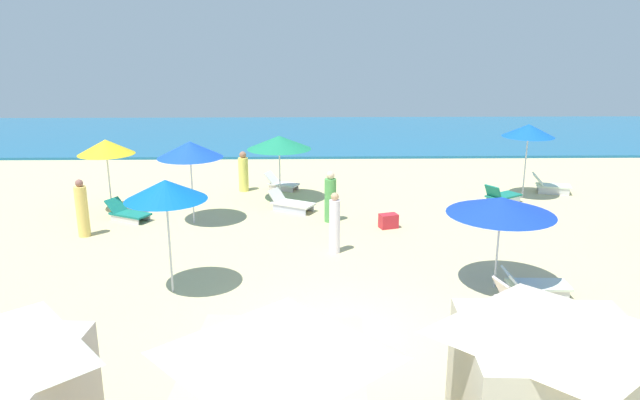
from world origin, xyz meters
TOP-DOWN VIEW (x-y plane):
  - ground_plane at (0.00, 0.00)m, footprint 60.00×60.00m
  - ocean at (0.00, 23.43)m, footprint 60.00×13.14m
  - umbrella_1 at (7.12, 10.02)m, footprint 1.82×1.82m
  - lounge_chair_1_0 at (6.13, 9.30)m, footprint 1.45×1.24m
  - lounge_chair_1_1 at (8.38, 10.68)m, footprint 1.48×0.94m
  - umbrella_2 at (-3.79, 2.15)m, footprint 1.84×1.84m
  - umbrella_4 at (-1.64, 9.84)m, footprint 2.24×2.24m
  - lounge_chair_4_0 at (-1.68, 11.34)m, footprint 1.39×1.02m
  - lounge_chair_4_1 at (-1.24, 8.58)m, footprint 1.64×1.30m
  - umbrella_5 at (-4.24, 7.30)m, footprint 2.00×2.00m
  - umbrella_6 at (3.76, 2.24)m, footprint 2.46×2.46m
  - lounge_chair_6_0 at (4.52, 1.81)m, footprint 1.51×0.70m
  - lounge_chair_6_1 at (4.00, 1.09)m, footprint 1.43×0.94m
  - umbrella_7 at (-7.22, 8.61)m, footprint 1.83×1.83m
  - lounge_chair_7_0 at (-6.41, 7.64)m, footprint 1.55×1.20m
  - beachgoer_1 at (-7.24, 6.12)m, footprint 0.45×0.45m
  - beachgoer_2 at (-3.07, 11.17)m, footprint 0.50×0.50m
  - beachgoer_3 at (0.06, 7.37)m, footprint 0.49×0.49m
  - beachgoer_4 at (0.07, 4.62)m, footprint 0.42×0.42m
  - cooler_box_0 at (1.82, 6.71)m, footprint 0.62×0.50m

SIDE VIEW (x-z plane):
  - ground_plane at x=0.00m, z-range 0.00..0.00m
  - ocean at x=0.00m, z-range 0.00..0.12m
  - cooler_box_0 at x=1.82m, z-range 0.00..0.44m
  - lounge_chair_7_0 at x=-6.41m, z-range -0.09..0.56m
  - lounge_chair_4_0 at x=-1.68m, z-range -0.09..0.56m
  - lounge_chair_6_0 at x=4.52m, z-range -0.06..0.55m
  - lounge_chair_6_1 at x=4.00m, z-range -0.11..0.63m
  - lounge_chair_4_1 at x=-1.24m, z-range -0.08..0.60m
  - lounge_chair_1_0 at x=6.13m, z-range -0.09..0.63m
  - lounge_chair_1_1 at x=8.38m, z-range -0.08..0.64m
  - beachgoer_2 at x=-3.07m, z-range -0.05..1.46m
  - beachgoer_3 at x=0.06m, z-range -0.05..1.58m
  - beachgoer_1 at x=-7.24m, z-range -0.06..1.66m
  - beachgoer_4 at x=0.07m, z-range -0.04..1.65m
  - umbrella_6 at x=3.76m, z-range 0.91..3.12m
  - umbrella_4 at x=-1.64m, z-range 0.93..3.26m
  - umbrella_7 at x=-7.22m, z-range 0.97..3.41m
  - umbrella_5 at x=-4.24m, z-range 1.05..3.64m
  - umbrella_2 at x=-3.79m, z-range 1.11..3.79m
  - umbrella_1 at x=7.12m, z-range 1.11..3.79m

